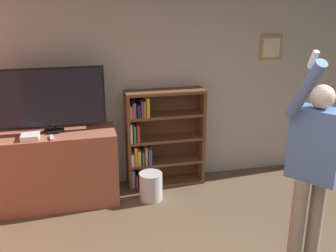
# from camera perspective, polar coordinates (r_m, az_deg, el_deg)

# --- Properties ---
(wall_back) EXTENTS (6.76, 0.09, 2.70)m
(wall_back) POSITION_cam_1_polar(r_m,az_deg,el_deg) (5.02, 2.09, 6.97)
(wall_back) COLOR #B2AD9E
(wall_back) RESTS_ON ground_plane
(tv_ledge) EXTENTS (1.36, 0.55, 0.88)m
(tv_ledge) POSITION_cam_1_polar(r_m,az_deg,el_deg) (4.77, -15.71, -5.96)
(tv_ledge) COLOR #93513D
(tv_ledge) RESTS_ON ground_plane
(television) EXTENTS (1.18, 0.22, 0.73)m
(television) POSITION_cam_1_polar(r_m,az_deg,el_deg) (4.54, -16.59, 3.77)
(television) COLOR black
(television) RESTS_ON tv_ledge
(game_console) EXTENTS (0.19, 0.22, 0.05)m
(game_console) POSITION_cam_1_polar(r_m,az_deg,el_deg) (4.50, -19.37, -1.40)
(game_console) COLOR white
(game_console) RESTS_ON tv_ledge
(remote_loose) EXTENTS (0.05, 0.14, 0.02)m
(remote_loose) POSITION_cam_1_polar(r_m,az_deg,el_deg) (4.43, -16.53, -1.64)
(remote_loose) COLOR white
(remote_loose) RESTS_ON tv_ledge
(bookshelf) EXTENTS (0.99, 0.28, 1.25)m
(bookshelf) POSITION_cam_1_polar(r_m,az_deg,el_deg) (4.99, -1.45, -2.13)
(bookshelf) COLOR brown
(bookshelf) RESTS_ON ground_plane
(person) EXTENTS (0.57, 0.56, 1.99)m
(person) POSITION_cam_1_polar(r_m,az_deg,el_deg) (3.59, 20.50, -4.74)
(person) COLOR gray
(person) RESTS_ON ground_plane
(waste_bin) EXTENTS (0.28, 0.28, 0.34)m
(waste_bin) POSITION_cam_1_polar(r_m,az_deg,el_deg) (4.78, -2.51, -8.72)
(waste_bin) COLOR #B7B7BC
(waste_bin) RESTS_ON ground_plane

